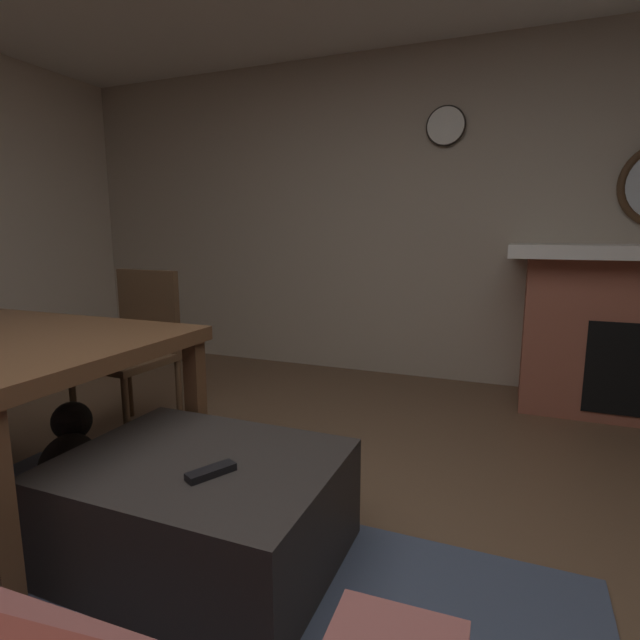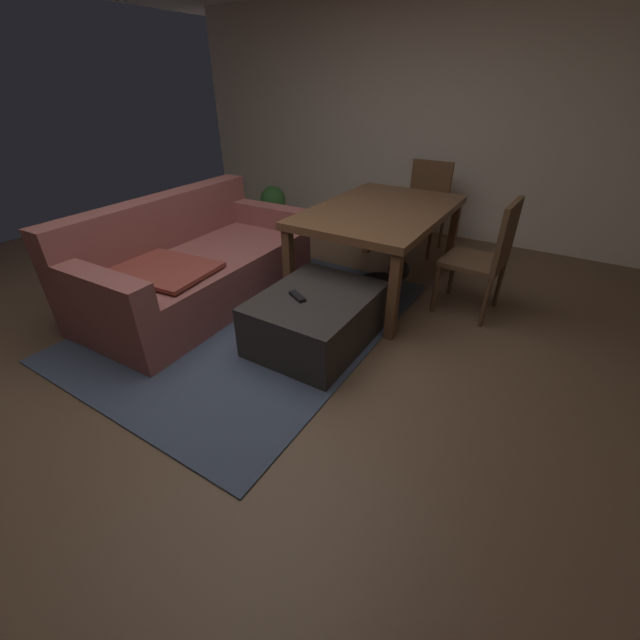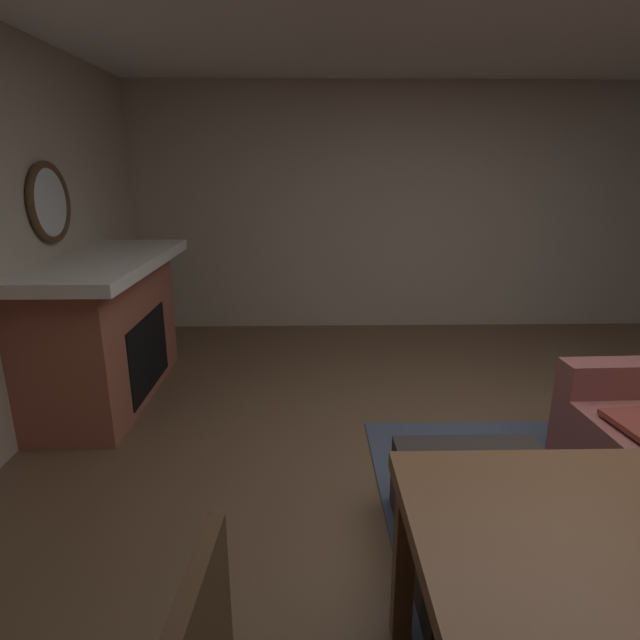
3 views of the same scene
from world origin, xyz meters
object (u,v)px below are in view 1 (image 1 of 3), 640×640
small_dog (70,456)px  wall_clock (446,126)px  dining_chair_south (137,341)px  ottoman_coffee_table (202,510)px  tv_remote (211,472)px

small_dog → wall_clock: wall_clock is taller
dining_chair_south → wall_clock: size_ratio=3.22×
ottoman_coffee_table → tv_remote: 0.25m
small_dog → tv_remote: bearing=165.3°
tv_remote → wall_clock: wall_clock is taller
small_dog → dining_chair_south: bearing=-69.5°
dining_chair_south → ottoman_coffee_table: bearing=140.1°
ottoman_coffee_table → wall_clock: bearing=-99.0°
ottoman_coffee_table → wall_clock: (-0.40, -2.55, 1.72)m
dining_chair_south → wall_clock: bearing=-131.5°
tv_remote → small_dog: 0.95m
ottoman_coffee_table → small_dog: bearing=-10.6°
ottoman_coffee_table → dining_chair_south: size_ratio=1.00×
ottoman_coffee_table → wall_clock: size_ratio=3.21×
wall_clock → dining_chair_south: bearing=48.5°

